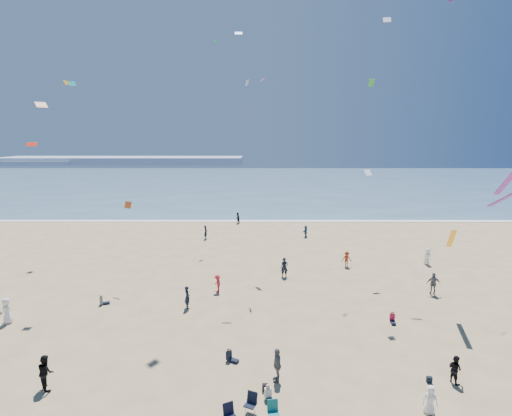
{
  "coord_description": "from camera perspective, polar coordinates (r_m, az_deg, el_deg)",
  "views": [
    {
      "loc": [
        2.07,
        -15.56,
        13.2
      ],
      "look_at": [
        2.0,
        8.0,
        8.88
      ],
      "focal_mm": 28.0,
      "sensor_mm": 36.0,
      "label": 1
    }
  ],
  "objects": [
    {
      "name": "standing_flyers",
      "position": [
        33.87,
        3.48,
        -11.02
      ],
      "size": [
        36.3,
        48.82,
        1.91
      ],
      "color": "white",
      "rests_on": "ground"
    },
    {
      "name": "headland_near",
      "position": [
        207.77,
        -29.42,
        5.69
      ],
      "size": [
        40.0,
        14.0,
        2.0
      ],
      "primitive_type": "cube",
      "color": "#7A8EA8",
      "rests_on": "ground"
    },
    {
      "name": "navy_bag",
      "position": [
        25.3,
        23.51,
        -21.55
      ],
      "size": [
        0.28,
        0.18,
        0.34
      ],
      "primitive_type": "cube",
      "color": "black",
      "rests_on": "ground"
    },
    {
      "name": "black_backpack",
      "position": [
        22.89,
        1.29,
        -24.27
      ],
      "size": [
        0.3,
        0.22,
        0.38
      ],
      "primitive_type": "cube",
      "color": "black",
      "rests_on": "ground"
    },
    {
      "name": "ocean",
      "position": [
        111.36,
        -0.9,
        3.59
      ],
      "size": [
        220.0,
        100.0,
        0.06
      ],
      "primitive_type": "cube",
      "color": "#476B84",
      "rests_on": "ground"
    },
    {
      "name": "surf_line",
      "position": [
        62.01,
        -1.75,
        -1.87
      ],
      "size": [
        220.0,
        1.2,
        0.08
      ],
      "primitive_type": "cube",
      "color": "white",
      "rests_on": "ground"
    },
    {
      "name": "chair_cluster",
      "position": [
        20.94,
        -0.67,
        -26.96
      ],
      "size": [
        2.75,
        1.6,
        1.0
      ],
      "color": "black",
      "rests_on": "ground"
    },
    {
      "name": "kites_aloft",
      "position": [
        30.26,
        13.15,
        13.24
      ],
      "size": [
        47.7,
        40.75,
        30.4
      ],
      "color": "purple",
      "rests_on": "ground"
    },
    {
      "name": "headland_far",
      "position": [
        196.01,
        -18.42,
        6.47
      ],
      "size": [
        110.0,
        20.0,
        3.2
      ],
      "primitive_type": "cube",
      "color": "#7A8EA8",
      "rests_on": "ground"
    },
    {
      "name": "seated_group",
      "position": [
        24.57,
        0.09,
        -20.96
      ],
      "size": [
        22.82,
        21.67,
        0.84
      ],
      "color": "silver",
      "rests_on": "ground"
    }
  ]
}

